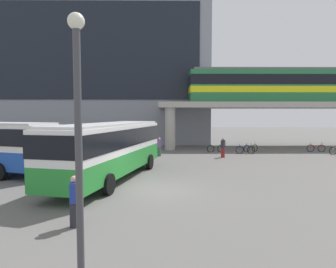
{
  "coord_description": "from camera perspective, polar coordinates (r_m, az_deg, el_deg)",
  "views": [
    {
      "loc": [
        0.43,
        -14.25,
        3.71
      ],
      "look_at": [
        0.67,
        8.45,
        2.2
      ],
      "focal_mm": 31.5,
      "sensor_mm": 36.0,
      "label": 1
    }
  ],
  "objects": [
    {
      "name": "bicycle_blue",
      "position": [
        28.85,
        14.72,
        -2.99
      ],
      "size": [
        1.77,
        0.4,
        1.04
      ],
      "color": "black",
      "rests_on": "ground_plane"
    },
    {
      "name": "station_building",
      "position": [
        42.1,
        -12.74,
        12.5
      ],
      "size": [
        28.26,
        11.55,
        20.26
      ],
      "color": "gray",
      "rests_on": "ground_plane"
    },
    {
      "name": "ground_plane",
      "position": [
        24.54,
        -1.61,
        -4.89
      ],
      "size": [
        120.0,
        120.0,
        0.0
      ],
      "primitive_type": "plane",
      "color": "#605E5B"
    },
    {
      "name": "pedestrian_waiting_near_stop",
      "position": [
        10.41,
        -17.65,
        -12.6
      ],
      "size": [
        0.33,
        0.44,
        1.71
      ],
      "color": "#26262D",
      "rests_on": "ground_plane"
    },
    {
      "name": "pedestrian_at_kerb",
      "position": [
        26.21,
        -1.72,
        -2.63
      ],
      "size": [
        0.44,
        0.33,
        1.65
      ],
      "color": "#33663F",
      "rests_on": "ground_plane"
    },
    {
      "name": "elevated_platform",
      "position": [
        36.04,
        20.83,
        4.54
      ],
      "size": [
        27.58,
        6.89,
        5.03
      ],
      "color": "#ADA89E",
      "rests_on": "ground_plane"
    },
    {
      "name": "pedestrian_near_building",
      "position": [
        25.88,
        10.59,
        -2.68
      ],
      "size": [
        0.43,
        0.48,
        1.73
      ],
      "color": "maroon",
      "rests_on": "ground_plane"
    },
    {
      "name": "bus_main",
      "position": [
        17.07,
        -11.03,
        -2.05
      ],
      "size": [
        5.08,
        11.33,
        3.22
      ],
      "color": "#268C33",
      "rests_on": "ground_plane"
    },
    {
      "name": "lamp_post",
      "position": [
        6.59,
        -16.99,
        1.59
      ],
      "size": [
        0.36,
        0.36,
        5.84
      ],
      "color": "#3F3F44",
      "rests_on": "ground_plane"
    },
    {
      "name": "train",
      "position": [
        36.22,
        21.06,
        8.76
      ],
      "size": [
        20.88,
        2.96,
        3.84
      ],
      "color": "#26723F",
      "rests_on": "elevated_platform"
    },
    {
      "name": "bicycle_red",
      "position": [
        32.81,
        26.73,
        -2.46
      ],
      "size": [
        1.78,
        0.3,
        1.04
      ],
      "color": "black",
      "rests_on": "ground_plane"
    },
    {
      "name": "bicycle_brown",
      "position": [
        30.49,
        15.71,
        -2.64
      ],
      "size": [
        1.65,
        0.81,
        1.04
      ],
      "color": "black",
      "rests_on": "ground_plane"
    },
    {
      "name": "bicycle_green",
      "position": [
        29.48,
        9.24,
        -2.77
      ],
      "size": [
        1.78,
        0.29,
        1.04
      ],
      "color": "black",
      "rests_on": "ground_plane"
    }
  ]
}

